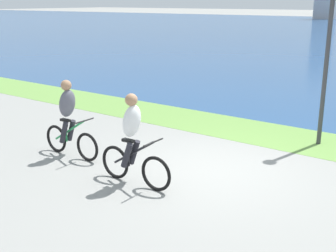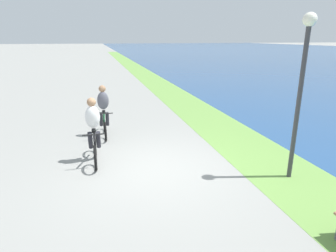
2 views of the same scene
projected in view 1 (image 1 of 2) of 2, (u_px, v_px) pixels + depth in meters
ground_plane at (211, 170)px, 8.62m from camera, size 300.00×300.00×0.00m
grass_strip_bayside at (271, 135)px, 10.87m from camera, size 120.00×2.00×0.01m
cyclist_lead at (133, 140)px, 7.74m from camera, size 1.60×0.52×1.68m
cyclist_trailing at (69, 119)px, 9.16m from camera, size 1.58×0.52×1.65m
lamppost_tall at (329, 41)px, 9.54m from camera, size 0.28×0.28×3.56m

